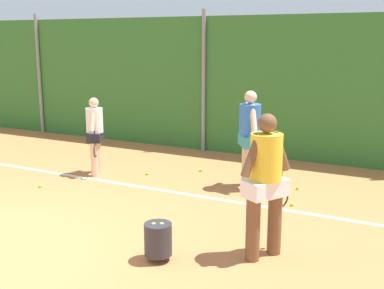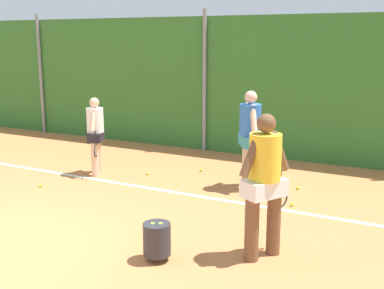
{
  "view_description": "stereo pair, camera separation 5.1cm",
  "coord_description": "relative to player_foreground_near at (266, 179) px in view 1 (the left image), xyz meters",
  "views": [
    {
      "loc": [
        5.19,
        -4.12,
        2.81
      ],
      "look_at": [
        1.48,
        3.2,
        1.0
      ],
      "focal_mm": 45.26,
      "sensor_mm": 36.0,
      "label": 1
    },
    {
      "loc": [
        5.24,
        -4.09,
        2.81
      ],
      "look_at": [
        1.48,
        3.2,
        1.0
      ],
      "focal_mm": 45.26,
      "sensor_mm": 36.0,
      "label": 2
    }
  ],
  "objects": [
    {
      "name": "hedge_fence_backdrop",
      "position": [
        -3.36,
        5.35,
        0.6
      ],
      "size": [
        18.8,
        0.25,
        3.33
      ],
      "primitive_type": "cube",
      "color": "#33702D",
      "rests_on": "ground_plane"
    },
    {
      "name": "ground_plane",
      "position": [
        -3.36,
        0.47,
        -1.06
      ],
      "size": [
        28.93,
        28.93,
        0.0
      ],
      "primitive_type": "plane",
      "color": "#C67542"
    },
    {
      "name": "player_foreground_near",
      "position": [
        0.0,
        0.0,
        0.0
      ],
      "size": [
        0.56,
        0.78,
        1.9
      ],
      "rotation": [
        0.0,
        0.0,
        1.04
      ],
      "color": "brown",
      "rests_on": "ground_plane"
    },
    {
      "name": "ball_hopper",
      "position": [
        -1.17,
        -0.72,
        -0.77
      ],
      "size": [
        0.36,
        0.36,
        0.51
      ],
      "color": "#2D2D33",
      "rests_on": "ground_plane"
    },
    {
      "name": "court_baseline_paint",
      "position": [
        -3.36,
        1.83,
        -1.06
      ],
      "size": [
        13.74,
        0.1,
        0.01
      ],
      "primitive_type": "cube",
      "color": "white",
      "rests_on": "ground_plane"
    },
    {
      "name": "tennis_ball_11",
      "position": [
        -0.35,
        3.05,
        -1.03
      ],
      "size": [
        0.07,
        0.07,
        0.07
      ],
      "primitive_type": "sphere",
      "color": "#CCDB33",
      "rests_on": "ground_plane"
    },
    {
      "name": "tennis_ball_7",
      "position": [
        -0.19,
        2.09,
        -1.03
      ],
      "size": [
        0.07,
        0.07,
        0.07
      ],
      "primitive_type": "sphere",
      "color": "#CCDB33",
      "rests_on": "ground_plane"
    },
    {
      "name": "player_midcourt",
      "position": [
        -4.42,
        2.18,
        -0.16
      ],
      "size": [
        0.47,
        0.67,
        1.62
      ],
      "rotation": [
        0.0,
        0.0,
        5.18
      ],
      "color": "beige",
      "rests_on": "ground_plane"
    },
    {
      "name": "fence_post_center",
      "position": [
        -3.36,
        5.18,
        0.69
      ],
      "size": [
        0.1,
        0.1,
        3.5
      ],
      "primitive_type": "cylinder",
      "color": "gray",
      "rests_on": "ground_plane"
    },
    {
      "name": "tennis_ball_2",
      "position": [
        -2.55,
        3.36,
        -1.03
      ],
      "size": [
        0.07,
        0.07,
        0.07
      ],
      "primitive_type": "sphere",
      "color": "#CCDB33",
      "rests_on": "ground_plane"
    },
    {
      "name": "player_backcourt_far",
      "position": [
        -1.22,
        2.73,
        -0.02
      ],
      "size": [
        0.58,
        0.66,
        1.86
      ],
      "rotation": [
        0.0,
        0.0,
        2.19
      ],
      "color": "beige",
      "rests_on": "ground_plane"
    },
    {
      "name": "fence_post_left",
      "position": [
        -8.78,
        5.18,
        0.69
      ],
      "size": [
        0.1,
        0.1,
        3.5
      ],
      "primitive_type": "cylinder",
      "color": "gray",
      "rests_on": "ground_plane"
    },
    {
      "name": "tennis_ball_9",
      "position": [
        -4.8,
        0.94,
        -1.03
      ],
      "size": [
        0.07,
        0.07,
        0.07
      ],
      "primitive_type": "sphere",
      "color": "#CCDB33",
      "rests_on": "ground_plane"
    },
    {
      "name": "tennis_ball_5",
      "position": [
        -3.43,
        2.61,
        -1.03
      ],
      "size": [
        0.07,
        0.07,
        0.07
      ],
      "primitive_type": "sphere",
      "color": "#CCDB33",
      "rests_on": "ground_plane"
    }
  ]
}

